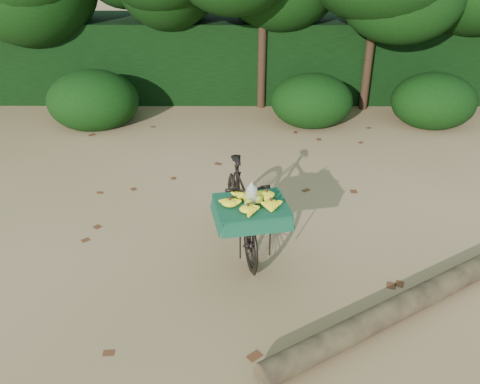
{
  "coord_description": "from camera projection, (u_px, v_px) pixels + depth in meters",
  "views": [
    {
      "loc": [
        0.07,
        -5.72,
        3.9
      ],
      "look_at": [
        0.05,
        -0.25,
        0.87
      ],
      "focal_mm": 38.0,
      "sensor_mm": 36.0,
      "label": 1
    }
  ],
  "objects": [
    {
      "name": "bush_clumps",
      "position": [
        263.0,
        103.0,
        10.44
      ],
      "size": [
        8.8,
        1.7,
        0.9
      ],
      "primitive_type": null,
      "color": "black",
      "rests_on": "ground"
    },
    {
      "name": "hedge_backdrop",
      "position": [
        239.0,
        57.0,
        11.98
      ],
      "size": [
        26.0,
        1.8,
        1.8
      ],
      "primitive_type": "cube",
      "color": "black",
      "rests_on": "ground"
    },
    {
      "name": "fallen_log",
      "position": [
        402.0,
        306.0,
        5.54
      ],
      "size": [
        3.29,
        2.18,
        0.27
      ],
      "primitive_type": "cylinder",
      "rotation": [
        1.57,
        0.0,
        -1.02
      ],
      "color": "brown",
      "rests_on": "ground"
    },
    {
      "name": "ground",
      "position": [
        237.0,
        239.0,
        6.9
      ],
      "size": [
        80.0,
        80.0,
        0.0
      ],
      "primitive_type": "plane",
      "color": "tan",
      "rests_on": "ground"
    },
    {
      "name": "vendor_bicycle",
      "position": [
        242.0,
        207.0,
        6.51
      ],
      "size": [
        1.03,
        1.99,
        1.15
      ],
      "rotation": [
        0.0,
        0.0,
        0.2
      ],
      "color": "black",
      "rests_on": "ground"
    },
    {
      "name": "leaf_litter",
      "position": [
        237.0,
        214.0,
        7.46
      ],
      "size": [
        7.0,
        7.3,
        0.01
      ],
      "primitive_type": null,
      "color": "#522A16",
      "rests_on": "ground"
    },
    {
      "name": "tree_row",
      "position": [
        208.0,
        14.0,
        10.75
      ],
      "size": [
        14.5,
        2.0,
        4.0
      ],
      "primitive_type": null,
      "color": "black",
      "rests_on": "ground"
    }
  ]
}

